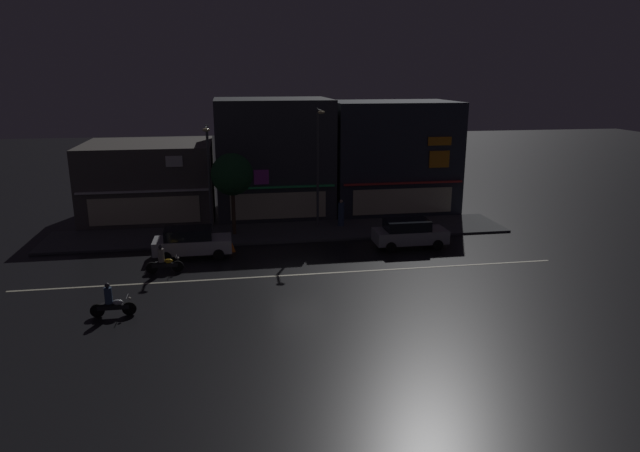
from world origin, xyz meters
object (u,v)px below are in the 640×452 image
streetlamp_west (209,172)px  streetlamp_mid (318,159)px  parked_car_near_kerb (409,233)px  parked_car_trailing (192,242)px  pedestrian_on_sidewalk (341,214)px  motorcycle_following (163,261)px  motorcycle_lead (111,302)px  traffic_cone (232,247)px

streetlamp_west → streetlamp_mid: 7.00m
parked_car_near_kerb → parked_car_trailing: 12.66m
pedestrian_on_sidewalk → parked_car_near_kerb: size_ratio=0.41×
parked_car_trailing → parked_car_near_kerb: bearing=-1.2°
parked_car_near_kerb → motorcycle_following: size_ratio=2.26×
parked_car_trailing → motorcycle_following: parked_car_trailing is taller
pedestrian_on_sidewalk → motorcycle_following: size_ratio=0.93×
streetlamp_west → parked_car_trailing: (-1.04, -3.57, -3.36)m
parked_car_trailing → motorcycle_lead: bearing=-110.8°
streetlamp_mid → pedestrian_on_sidewalk: streetlamp_mid is taller
motorcycle_following → pedestrian_on_sidewalk: bearing=37.6°
streetlamp_west → pedestrian_on_sidewalk: streetlamp_west is taller
pedestrian_on_sidewalk → traffic_cone: bearing=-160.3°
streetlamp_west → parked_car_near_kerb: streetlamp_west is taller
streetlamp_west → motorcycle_lead: size_ratio=3.63×
streetlamp_west → motorcycle_following: (-2.35, -6.06, -3.59)m
motorcycle_lead → traffic_cone: size_ratio=3.45×
parked_car_near_kerb → parked_car_trailing: same height
streetlamp_west → parked_car_trailing: bearing=-106.3°
streetlamp_mid → motorcycle_lead: bearing=-131.6°
parked_car_near_kerb → motorcycle_following: (-13.97, -2.24, -0.24)m
pedestrian_on_sidewalk → parked_car_trailing: (-9.55, -4.73, -0.08)m
streetlamp_west → streetlamp_mid: streetlamp_mid is taller
parked_car_trailing → motorcycle_following: 2.83m
streetlamp_mid → traffic_cone: bearing=-145.2°
motorcycle_following → streetlamp_west: bearing=72.8°
streetlamp_mid → parked_car_near_kerb: 7.71m
parked_car_near_kerb → traffic_cone: bearing=175.5°
streetlamp_mid → parked_car_trailing: streetlamp_mid is taller
streetlamp_mid → parked_car_trailing: (-7.96, -4.53, -3.81)m
parked_car_trailing → pedestrian_on_sidewalk: bearing=26.3°
traffic_cone → streetlamp_west: bearing=111.8°
motorcycle_lead → streetlamp_mid: bearing=-137.8°
parked_car_near_kerb → traffic_cone: 10.46m
motorcycle_lead → traffic_cone: motorcycle_lead is taller
streetlamp_mid → parked_car_trailing: bearing=-150.4°
pedestrian_on_sidewalk → motorcycle_lead: (-12.49, -12.47, -0.32)m
streetlamp_mid → motorcycle_lead: (-10.90, -12.27, -4.04)m
streetlamp_mid → parked_car_trailing: 9.92m
streetlamp_mid → motorcycle_following: size_ratio=4.09×
streetlamp_mid → motorcycle_following: bearing=-142.9°
parked_car_near_kerb → parked_car_trailing: size_ratio=1.00×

